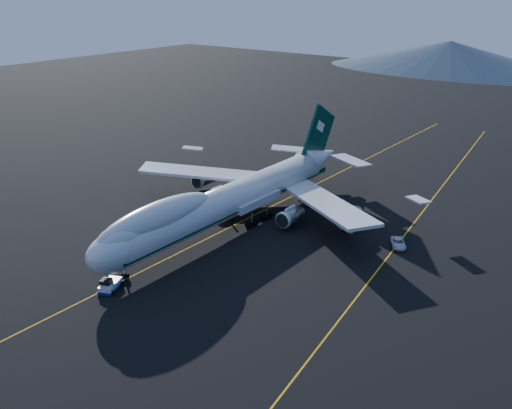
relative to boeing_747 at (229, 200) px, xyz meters
The scene contains 6 objects.
ground 5.81m from the boeing_747, 90.00° to the right, with size 500.00×500.00×0.00m, color black.
taxiway_line_main 5.80m from the boeing_747, 90.00° to the right, with size 0.25×220.00×0.01m, color #EBAA0D.
taxiway_line_side 32.14m from the boeing_747, 18.38° to the left, with size 0.25×200.00×0.01m, color #EBAA0D.
boeing_747 is the anchor object (origin of this frame).
pushback_tug 30.56m from the boeing_747, 88.75° to the right, with size 3.86×4.99×1.94m.
service_van 32.72m from the boeing_747, 21.84° to the left, with size 2.33×5.06×1.41m, color white.
Camera 1 is at (66.63, -78.56, 45.33)m, focal length 40.00 mm.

